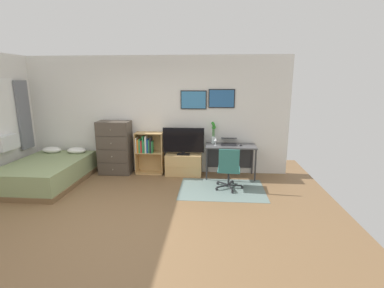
{
  "coord_description": "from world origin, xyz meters",
  "views": [
    {
      "loc": [
        1.35,
        -4.0,
        2.14
      ],
      "look_at": [
        0.92,
        1.5,
        0.89
      ],
      "focal_mm": 26.14,
      "sensor_mm": 36.0,
      "label": 1
    }
  ],
  "objects_px": {
    "tv_stand": "(184,164)",
    "laptop": "(229,141)",
    "bookshelf": "(148,149)",
    "bamboo_vase": "(213,132)",
    "dresser": "(115,148)",
    "television": "(183,141)",
    "desk": "(230,151)",
    "wine_glass": "(216,140)",
    "bed": "(48,172)",
    "computer_mouse": "(240,145)",
    "office_chair": "(229,168)"
  },
  "relations": [
    {
      "from": "dresser",
      "to": "desk",
      "type": "bearing_deg",
      "value": 0.31
    },
    {
      "from": "wine_glass",
      "to": "bamboo_vase",
      "type": "bearing_deg",
      "value": 103.12
    },
    {
      "from": "bookshelf",
      "to": "wine_glass",
      "type": "distance_m",
      "value": 1.62
    },
    {
      "from": "bed",
      "to": "tv_stand",
      "type": "relative_size",
      "value": 2.41
    },
    {
      "from": "tv_stand",
      "to": "desk",
      "type": "distance_m",
      "value": 1.12
    },
    {
      "from": "desk",
      "to": "bamboo_vase",
      "type": "distance_m",
      "value": 0.58
    },
    {
      "from": "bookshelf",
      "to": "television",
      "type": "distance_m",
      "value": 0.88
    },
    {
      "from": "office_chair",
      "to": "wine_glass",
      "type": "relative_size",
      "value": 4.78
    },
    {
      "from": "bed",
      "to": "bookshelf",
      "type": "bearing_deg",
      "value": 23.46
    },
    {
      "from": "tv_stand",
      "to": "laptop",
      "type": "distance_m",
      "value": 1.17
    },
    {
      "from": "bookshelf",
      "to": "tv_stand",
      "type": "relative_size",
      "value": 1.18
    },
    {
      "from": "dresser",
      "to": "television",
      "type": "xyz_separation_m",
      "value": [
        1.6,
        -0.01,
        0.18
      ]
    },
    {
      "from": "computer_mouse",
      "to": "bamboo_vase",
      "type": "bearing_deg",
      "value": 160.72
    },
    {
      "from": "bamboo_vase",
      "to": "wine_glass",
      "type": "relative_size",
      "value": 2.76
    },
    {
      "from": "bed",
      "to": "bamboo_vase",
      "type": "height_order",
      "value": "bamboo_vase"
    },
    {
      "from": "tv_stand",
      "to": "office_chair",
      "type": "bearing_deg",
      "value": -40.82
    },
    {
      "from": "television",
      "to": "bamboo_vase",
      "type": "distance_m",
      "value": 0.71
    },
    {
      "from": "office_chair",
      "to": "laptop",
      "type": "height_order",
      "value": "laptop"
    },
    {
      "from": "bed",
      "to": "tv_stand",
      "type": "distance_m",
      "value": 2.92
    },
    {
      "from": "laptop",
      "to": "computer_mouse",
      "type": "height_order",
      "value": "laptop"
    },
    {
      "from": "bed",
      "to": "office_chair",
      "type": "bearing_deg",
      "value": -0.59
    },
    {
      "from": "bookshelf",
      "to": "laptop",
      "type": "xyz_separation_m",
      "value": [
        1.88,
        -0.02,
        0.22
      ]
    },
    {
      "from": "office_chair",
      "to": "laptop",
      "type": "distance_m",
      "value": 0.95
    },
    {
      "from": "desk",
      "to": "computer_mouse",
      "type": "bearing_deg",
      "value": -25.29
    },
    {
      "from": "dresser",
      "to": "television",
      "type": "relative_size",
      "value": 1.32
    },
    {
      "from": "dresser",
      "to": "laptop",
      "type": "height_order",
      "value": "dresser"
    },
    {
      "from": "dresser",
      "to": "computer_mouse",
      "type": "relative_size",
      "value": 11.92
    },
    {
      "from": "wine_glass",
      "to": "dresser",
      "type": "bearing_deg",
      "value": 177.25
    },
    {
      "from": "computer_mouse",
      "to": "bamboo_vase",
      "type": "xyz_separation_m",
      "value": [
        -0.6,
        0.21,
        0.25
      ]
    },
    {
      "from": "bamboo_vase",
      "to": "laptop",
      "type": "bearing_deg",
      "value": -12.98
    },
    {
      "from": "computer_mouse",
      "to": "bed",
      "type": "bearing_deg",
      "value": -170.48
    },
    {
      "from": "desk",
      "to": "computer_mouse",
      "type": "xyz_separation_m",
      "value": [
        0.21,
        -0.1,
        0.16
      ]
    },
    {
      "from": "television",
      "to": "office_chair",
      "type": "bearing_deg",
      "value": -40.07
    },
    {
      "from": "tv_stand",
      "to": "bamboo_vase",
      "type": "height_order",
      "value": "bamboo_vase"
    },
    {
      "from": "television",
      "to": "wine_glass",
      "type": "distance_m",
      "value": 0.74
    },
    {
      "from": "wine_glass",
      "to": "laptop",
      "type": "bearing_deg",
      "value": 27.7
    },
    {
      "from": "bookshelf",
      "to": "bamboo_vase",
      "type": "bearing_deg",
      "value": 2.37
    },
    {
      "from": "dresser",
      "to": "bookshelf",
      "type": "bearing_deg",
      "value": 4.78
    },
    {
      "from": "bed",
      "to": "tv_stand",
      "type": "xyz_separation_m",
      "value": [
        2.82,
        0.79,
        -0.01
      ]
    },
    {
      "from": "computer_mouse",
      "to": "laptop",
      "type": "bearing_deg",
      "value": 152.59
    },
    {
      "from": "bookshelf",
      "to": "television",
      "type": "relative_size",
      "value": 1.04
    },
    {
      "from": "bed",
      "to": "tv_stand",
      "type": "bearing_deg",
      "value": 16.05
    },
    {
      "from": "television",
      "to": "desk",
      "type": "distance_m",
      "value": 1.08
    },
    {
      "from": "television",
      "to": "bamboo_vase",
      "type": "height_order",
      "value": "bamboo_vase"
    },
    {
      "from": "bookshelf",
      "to": "dresser",
      "type": "bearing_deg",
      "value": -175.22
    },
    {
      "from": "bed",
      "to": "dresser",
      "type": "bearing_deg",
      "value": 32.92
    },
    {
      "from": "laptop",
      "to": "television",
      "type": "bearing_deg",
      "value": -175.41
    },
    {
      "from": "dresser",
      "to": "laptop",
      "type": "distance_m",
      "value": 2.64
    },
    {
      "from": "dresser",
      "to": "desk",
      "type": "relative_size",
      "value": 1.12
    },
    {
      "from": "bed",
      "to": "computer_mouse",
      "type": "bearing_deg",
      "value": 9.97
    }
  ]
}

